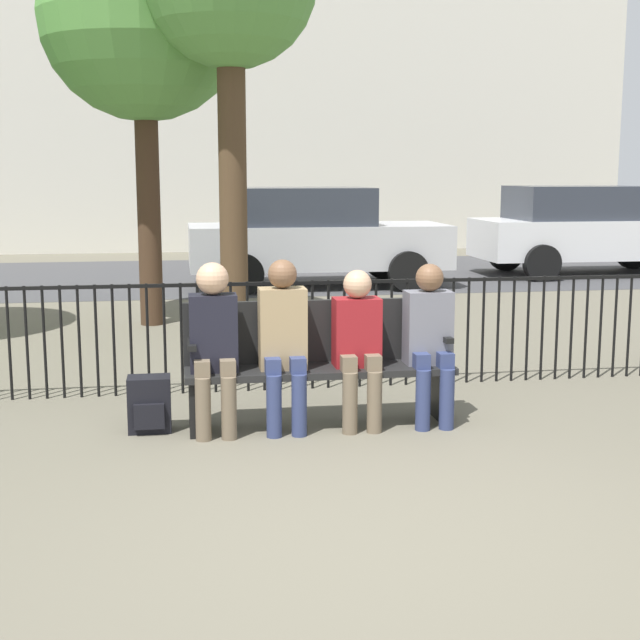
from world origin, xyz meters
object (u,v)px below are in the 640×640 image
object	(u,v)px
tree_0	(143,19)
parked_car_0	(313,235)
park_bench	(318,358)
seated_person_3	(430,335)
seated_person_1	(283,336)
seated_person_2	(358,340)
backpack	(149,405)
parked_car_1	(587,229)
seated_person_0	(214,337)

from	to	relation	value
tree_0	parked_car_0	xyz separation A→B (m)	(2.53, 3.36, -2.80)
park_bench	seated_person_3	xyz separation A→B (m)	(0.81, -0.13, 0.17)
seated_person_1	seated_person_3	world-z (taller)	seated_person_1
seated_person_2	backpack	distance (m)	1.59
parked_car_0	seated_person_3	bearing A→B (deg)	-92.55
park_bench	backpack	xyz separation A→B (m)	(-1.24, -0.02, -0.30)
parked_car_0	parked_car_1	distance (m)	5.29
seated_person_1	seated_person_2	xyz separation A→B (m)	(0.55, -0.00, -0.04)
parked_car_1	seated_person_2	bearing A→B (deg)	-124.00
park_bench	parked_car_1	xyz separation A→B (m)	(6.39, 8.94, 0.34)
seated_person_1	tree_0	bearing A→B (deg)	102.55
seated_person_2	backpack	size ratio (longest dim) A/B	2.87
seated_person_3	backpack	xyz separation A→B (m)	(-2.06, 0.11, -0.47)
park_bench	parked_car_0	bearing A→B (deg)	81.67
parked_car_0	parked_car_1	xyz separation A→B (m)	(5.22, 0.90, 0.00)
seated_person_0	seated_person_1	size ratio (longest dim) A/B	0.99
seated_person_0	backpack	distance (m)	0.70
seated_person_3	seated_person_2	bearing A→B (deg)	-179.77
park_bench	seated_person_0	distance (m)	0.81
parked_car_1	seated_person_0	bearing A→B (deg)	-128.32
parked_car_0	seated_person_0	bearing A→B (deg)	-103.44
tree_0	park_bench	bearing A→B (deg)	-73.96
seated_person_3	parked_car_0	size ratio (longest dim) A/B	0.29
seated_person_1	tree_0	world-z (taller)	tree_0
seated_person_3	seated_person_0	bearing A→B (deg)	179.93
seated_person_0	tree_0	size ratio (longest dim) A/B	0.25
seated_person_2	parked_car_1	distance (m)	10.95
seated_person_2	parked_car_1	size ratio (longest dim) A/B	0.28
seated_person_2	tree_0	xyz separation A→B (m)	(-1.62, 4.82, 2.99)
seated_person_0	backpack	xyz separation A→B (m)	(-0.47, 0.11, -0.50)
tree_0	parked_car_0	distance (m)	5.05
seated_person_2	parked_car_0	distance (m)	8.23
seated_person_1	tree_0	size ratio (longest dim) A/B	0.25
park_bench	seated_person_2	size ratio (longest dim) A/B	1.70
seated_person_1	backpack	distance (m)	1.09
seated_person_3	parked_car_1	world-z (taller)	parked_car_1
backpack	parked_car_1	world-z (taller)	parked_car_1
seated_person_3	parked_car_0	distance (m)	8.18
backpack	parked_car_0	bearing A→B (deg)	73.27
backpack	parked_car_0	world-z (taller)	parked_car_0
backpack	parked_car_1	bearing A→B (deg)	49.55
seated_person_3	park_bench	bearing A→B (deg)	170.87
seated_person_1	seated_person_3	xyz separation A→B (m)	(1.09, -0.00, -0.03)
seated_person_0	backpack	bearing A→B (deg)	166.52
backpack	parked_car_0	distance (m)	8.44
seated_person_0	seated_person_2	world-z (taller)	seated_person_0
seated_person_0	seated_person_2	xyz separation A→B (m)	(1.05, -0.00, -0.05)
seated_person_0	seated_person_2	size ratio (longest dim) A/B	1.06
park_bench	tree_0	distance (m)	5.80
tree_0	parked_car_1	world-z (taller)	tree_0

